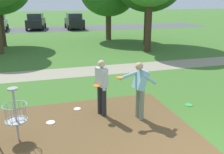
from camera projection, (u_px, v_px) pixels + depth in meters
dirt_tee_pad at (83, 133)px, 6.61m from camera, size 5.85×4.39×0.01m
disc_golf_basket at (13, 113)px, 6.05m from camera, size 0.98×0.58×1.39m
player_foreground_watching at (140, 87)px, 7.15m from camera, size 1.14×0.42×1.71m
player_throwing at (102, 85)px, 7.40m from camera, size 0.45×0.50×1.71m
frisbee_mid_grass at (51, 122)px, 7.16m from camera, size 0.25×0.25×0.02m
frisbee_far_left at (189, 105)px, 8.35m from camera, size 0.24×0.24×0.02m
frisbee_scattered_b at (77, 109)px, 8.05m from camera, size 0.22×0.22×0.02m
parking_lot_strip at (67, 28)px, 30.48m from camera, size 36.00×6.00×0.01m
parked_car_center_left at (36, 21)px, 29.32m from camera, size 2.37×4.39×1.84m
parked_car_center_right at (74, 21)px, 29.73m from camera, size 2.02×4.22×1.84m
gravel_path at (111, 69)px, 12.65m from camera, size 40.00×1.76×0.00m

